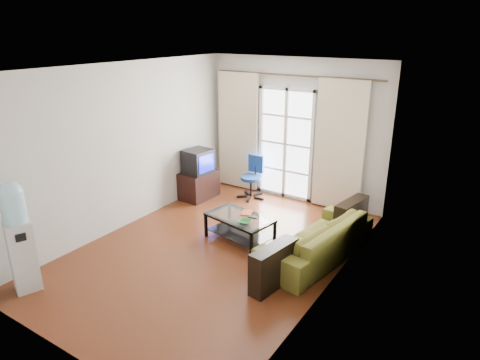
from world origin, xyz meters
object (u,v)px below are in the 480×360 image
at_px(tv_stand, 199,185).
at_px(task_chair, 252,185).
at_px(coffee_table, 240,225).
at_px(crt_tv, 197,161).
at_px(sofa, 317,239).
at_px(water_cooler, 19,235).

bearing_deg(tv_stand, task_chair, 36.72).
relative_size(coffee_table, crt_tv, 2.07).
height_order(sofa, task_chair, task_chair).
distance_m(sofa, water_cooler, 3.97).
xyz_separation_m(tv_stand, water_cooler, (0.09, -3.69, 0.50)).
height_order(tv_stand, task_chair, task_chair).
bearing_deg(task_chair, crt_tv, -145.30).
bearing_deg(crt_tv, task_chair, 41.76).
bearing_deg(crt_tv, tv_stand, 98.90).
relative_size(sofa, crt_tv, 3.88).
xyz_separation_m(coffee_table, water_cooler, (-1.59, -2.59, 0.50)).
bearing_deg(crt_tv, water_cooler, -81.94).
xyz_separation_m(coffee_table, task_chair, (-0.80, 1.68, -0.03)).
bearing_deg(water_cooler, crt_tv, 112.64).
relative_size(sofa, water_cooler, 1.44).
height_order(coffee_table, water_cooler, water_cooler).
bearing_deg(coffee_table, water_cooler, -121.54).
height_order(crt_tv, water_cooler, water_cooler).
distance_m(tv_stand, crt_tv, 0.50).
bearing_deg(tv_stand, crt_tv, -84.63).
distance_m(coffee_table, tv_stand, 2.01).
bearing_deg(water_cooler, tv_stand, 112.64).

